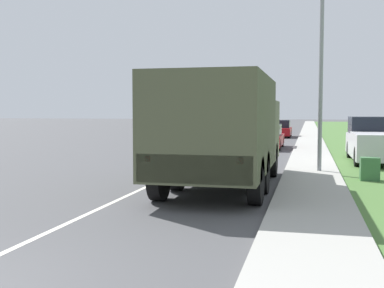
% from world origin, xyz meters
% --- Properties ---
extents(ground_plane, '(180.00, 180.00, 0.00)m').
position_xyz_m(ground_plane, '(0.00, 40.00, 0.00)').
color(ground_plane, '#4C4C4F').
extents(lane_centre_stripe, '(0.12, 120.00, 0.00)m').
position_xyz_m(lane_centre_stripe, '(0.00, 40.00, 0.00)').
color(lane_centre_stripe, silver).
rests_on(lane_centre_stripe, ground).
extents(sidewalk_right, '(1.80, 120.00, 0.12)m').
position_xyz_m(sidewalk_right, '(4.50, 40.00, 0.06)').
color(sidewalk_right, '#ADAAA3').
rests_on(sidewalk_right, ground).
extents(grass_strip_right, '(7.00, 120.00, 0.02)m').
position_xyz_m(grass_strip_right, '(8.90, 40.00, 0.01)').
color(grass_strip_right, '#4C7538').
rests_on(grass_strip_right, ground).
extents(military_truck, '(2.58, 7.32, 2.99)m').
position_xyz_m(military_truck, '(2.11, 8.85, 1.66)').
color(military_truck, '#545B3D').
rests_on(military_truck, ground).
extents(car_nearest_ahead, '(1.71, 4.86, 1.38)m').
position_xyz_m(car_nearest_ahead, '(2.07, 23.74, 0.63)').
color(car_nearest_ahead, maroon).
rests_on(car_nearest_ahead, ground).
extents(car_second_ahead, '(1.87, 4.38, 1.41)m').
position_xyz_m(car_second_ahead, '(2.02, 36.31, 0.64)').
color(car_second_ahead, maroon).
rests_on(car_second_ahead, ground).
extents(car_third_ahead, '(1.72, 4.05, 1.52)m').
position_xyz_m(car_third_ahead, '(-1.79, 43.60, 0.68)').
color(car_third_ahead, navy).
rests_on(car_third_ahead, ground).
extents(pickup_truck, '(1.91, 5.47, 1.86)m').
position_xyz_m(pickup_truck, '(7.05, 17.19, 0.89)').
color(pickup_truck, silver).
rests_on(pickup_truck, grass_strip_right).
extents(lamp_post, '(1.69, 0.24, 6.84)m').
position_xyz_m(lamp_post, '(4.54, 12.57, 4.21)').
color(lamp_post, gray).
rests_on(lamp_post, sidewalk_right).
extents(utility_box, '(0.55, 0.45, 0.70)m').
position_xyz_m(utility_box, '(6.20, 11.25, 0.37)').
color(utility_box, '#3D7042').
rests_on(utility_box, grass_strip_right).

